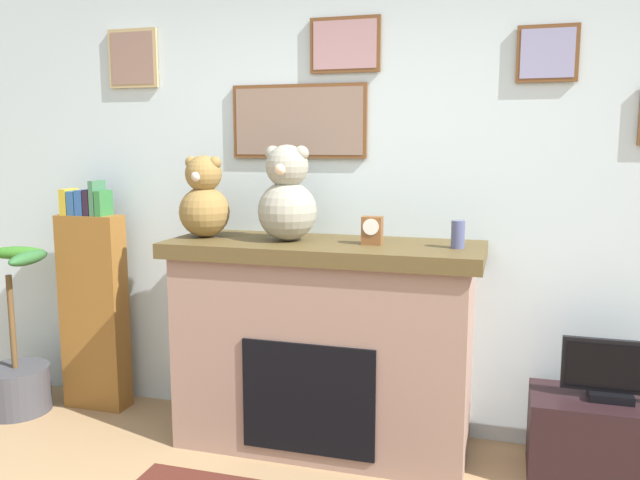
{
  "coord_description": "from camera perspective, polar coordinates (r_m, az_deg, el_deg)",
  "views": [
    {
      "loc": [
        0.79,
        -1.6,
        1.65
      ],
      "look_at": [
        -0.17,
        1.65,
        1.14
      ],
      "focal_mm": 36.31,
      "sensor_mm": 36.0,
      "label": 1
    }
  ],
  "objects": [
    {
      "name": "television",
      "position": [
        3.45,
        24.32,
        -10.6
      ],
      "size": [
        0.46,
        0.14,
        0.3
      ],
      "color": "black",
      "rests_on": "tv_stand"
    },
    {
      "name": "teddy_bear_tan",
      "position": [
        3.62,
        -10.17,
        3.44
      ],
      "size": [
        0.28,
        0.28,
        0.45
      ],
      "color": "olive",
      "rests_on": "fireplace"
    },
    {
      "name": "candle_jar",
      "position": [
        3.27,
        12.06,
        0.49
      ],
      "size": [
        0.07,
        0.07,
        0.14
      ],
      "primitive_type": "cylinder",
      "color": "#4C517A",
      "rests_on": "fireplace"
    },
    {
      "name": "tv_stand",
      "position": [
        3.58,
        23.97,
        -15.87
      ],
      "size": [
        0.73,
        0.4,
        0.42
      ],
      "primitive_type": "cube",
      "color": "black",
      "rests_on": "ground_plane"
    },
    {
      "name": "potted_plant",
      "position": [
        4.46,
        -25.25,
        -10.22
      ],
      "size": [
        0.47,
        0.49,
        1.01
      ],
      "color": "#3F3F44",
      "rests_on": "ground_plane"
    },
    {
      "name": "teddy_bear_cream",
      "position": [
        3.43,
        -2.91,
        3.73
      ],
      "size": [
        0.32,
        0.32,
        0.51
      ],
      "color": "gray",
      "rests_on": "fireplace"
    },
    {
      "name": "fireplace",
      "position": [
        3.55,
        0.34,
        -9.12
      ],
      "size": [
        1.67,
        0.64,
        1.13
      ],
      "color": "#937161",
      "rests_on": "ground_plane"
    },
    {
      "name": "bookshelf",
      "position": [
        4.26,
        -19.32,
        -5.44
      ],
      "size": [
        0.4,
        0.16,
        1.42
      ],
      "color": "brown",
      "rests_on": "ground_plane"
    },
    {
      "name": "back_wall",
      "position": [
        3.7,
        4.06,
        3.27
      ],
      "size": [
        5.2,
        0.15,
        2.6
      ],
      "color": "silver",
      "rests_on": "ground_plane"
    },
    {
      "name": "mantel_clock",
      "position": [
        3.33,
        4.62,
        0.85
      ],
      "size": [
        0.1,
        0.08,
        0.14
      ],
      "color": "brown",
      "rests_on": "fireplace"
    }
  ]
}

